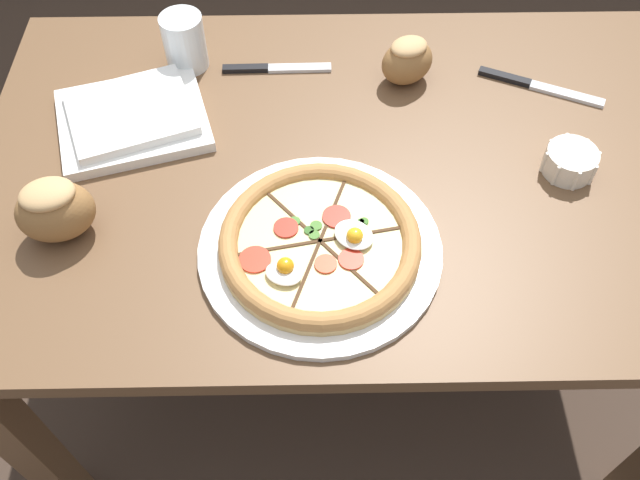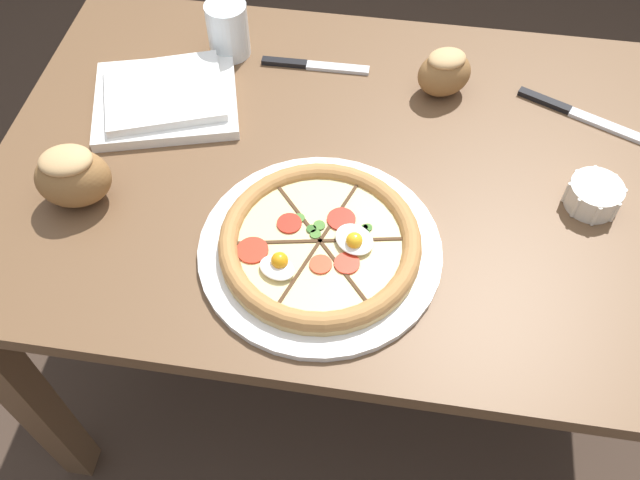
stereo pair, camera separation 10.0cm
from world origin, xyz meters
TOP-DOWN VIEW (x-y plane):
  - ground_plane at (0.00, 0.00)m, footprint 12.00×12.00m
  - dining_table at (0.00, 0.00)m, footprint 1.29×0.80m
  - pizza at (-0.07, -0.19)m, footprint 0.37×0.37m
  - ramekin_bowl at (0.34, -0.03)m, footprint 0.09×0.09m
  - napkin_folded at (-0.39, 0.09)m, footprint 0.30×0.27m
  - bread_piece_near at (-0.47, -0.14)m, footprint 0.13×0.11m
  - bread_piece_mid at (0.09, 0.20)m, footprint 0.12×0.11m
  - knife_main at (-0.15, 0.23)m, footprint 0.20×0.02m
  - knife_spare at (0.33, 0.17)m, footprint 0.22×0.11m
  - water_glass at (-0.31, 0.25)m, footprint 0.08×0.08m

SIDE VIEW (x-z plane):
  - ground_plane at x=0.00m, z-range 0.00..0.00m
  - dining_table at x=0.00m, z-range 0.26..0.98m
  - knife_main at x=-0.15m, z-range 0.72..0.73m
  - knife_spare at x=0.33m, z-range 0.72..0.73m
  - napkin_folded at x=-0.39m, z-range 0.72..0.76m
  - pizza at x=-0.07m, z-range 0.71..0.77m
  - ramekin_bowl at x=0.34m, z-range 0.72..0.77m
  - bread_piece_mid at x=0.09m, z-range 0.72..0.81m
  - water_glass at x=-0.31m, z-range 0.72..0.82m
  - bread_piece_near at x=-0.47m, z-range 0.72..0.83m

